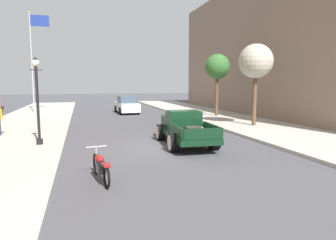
{
  "coord_description": "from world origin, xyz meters",
  "views": [
    {
      "loc": [
        -3.67,
        -12.98,
        2.87
      ],
      "look_at": [
        0.53,
        1.63,
        1.0
      ],
      "focal_mm": 32.21,
      "sensor_mm": 36.0,
      "label": 1
    }
  ],
  "objects_px": {
    "hotrod_truck_dark_green": "(184,128)",
    "car_background_white": "(127,105)",
    "motorcycle_parked": "(101,166)",
    "street_tree_nearest": "(256,62)",
    "street_lamp_near": "(37,94)",
    "flagpole": "(34,51)",
    "street_tree_second": "(217,67)"
  },
  "relations": [
    {
      "from": "street_tree_nearest",
      "to": "street_tree_second",
      "type": "xyz_separation_m",
      "value": [
        0.24,
        6.13,
        -0.02
      ]
    },
    {
      "from": "street_lamp_near",
      "to": "flagpole",
      "type": "bearing_deg",
      "value": 97.7
    },
    {
      "from": "motorcycle_parked",
      "to": "street_lamp_near",
      "type": "relative_size",
      "value": 0.55
    },
    {
      "from": "street_lamp_near",
      "to": "street_tree_second",
      "type": "bearing_deg",
      "value": 34.75
    },
    {
      "from": "motorcycle_parked",
      "to": "car_background_white",
      "type": "distance_m",
      "value": 20.2
    },
    {
      "from": "hotrod_truck_dark_green",
      "to": "street_tree_nearest",
      "type": "relative_size",
      "value": 0.97
    },
    {
      "from": "hotrod_truck_dark_green",
      "to": "flagpole",
      "type": "xyz_separation_m",
      "value": [
        -8.66,
        17.06,
        5.02
      ]
    },
    {
      "from": "hotrod_truck_dark_green",
      "to": "car_background_white",
      "type": "xyz_separation_m",
      "value": [
        -0.47,
        15.35,
        0.01
      ]
    },
    {
      "from": "car_background_white",
      "to": "street_tree_nearest",
      "type": "relative_size",
      "value": 0.84
    },
    {
      "from": "car_background_white",
      "to": "street_tree_nearest",
      "type": "bearing_deg",
      "value": -60.72
    },
    {
      "from": "hotrod_truck_dark_green",
      "to": "street_tree_second",
      "type": "xyz_separation_m",
      "value": [
        6.3,
        9.82,
        3.42
      ]
    },
    {
      "from": "hotrod_truck_dark_green",
      "to": "motorcycle_parked",
      "type": "height_order",
      "value": "hotrod_truck_dark_green"
    },
    {
      "from": "motorcycle_parked",
      "to": "car_background_white",
      "type": "xyz_separation_m",
      "value": [
        3.67,
        19.86,
        0.33
      ]
    },
    {
      "from": "street_lamp_near",
      "to": "street_tree_nearest",
      "type": "height_order",
      "value": "street_tree_nearest"
    },
    {
      "from": "hotrod_truck_dark_green",
      "to": "street_tree_nearest",
      "type": "xyz_separation_m",
      "value": [
        6.06,
        3.69,
        3.44
      ]
    },
    {
      "from": "street_lamp_near",
      "to": "hotrod_truck_dark_green",
      "type": "bearing_deg",
      "value": -8.35
    },
    {
      "from": "street_tree_second",
      "to": "street_lamp_near",
      "type": "bearing_deg",
      "value": -145.25
    },
    {
      "from": "street_lamp_near",
      "to": "street_tree_nearest",
      "type": "relative_size",
      "value": 0.74
    },
    {
      "from": "motorcycle_parked",
      "to": "street_tree_nearest",
      "type": "height_order",
      "value": "street_tree_nearest"
    },
    {
      "from": "car_background_white",
      "to": "street_lamp_near",
      "type": "bearing_deg",
      "value": -112.67
    },
    {
      "from": "hotrod_truck_dark_green",
      "to": "car_background_white",
      "type": "distance_m",
      "value": 15.36
    },
    {
      "from": "hotrod_truck_dark_green",
      "to": "motorcycle_parked",
      "type": "xyz_separation_m",
      "value": [
        -4.14,
        -4.51,
        -0.31
      ]
    },
    {
      "from": "motorcycle_parked",
      "to": "car_background_white",
      "type": "bearing_deg",
      "value": 79.52
    },
    {
      "from": "street_lamp_near",
      "to": "street_tree_nearest",
      "type": "distance_m",
      "value": 12.97
    },
    {
      "from": "hotrod_truck_dark_green",
      "to": "street_tree_nearest",
      "type": "bearing_deg",
      "value": 31.35
    },
    {
      "from": "flagpole",
      "to": "street_tree_second",
      "type": "relative_size",
      "value": 1.79
    },
    {
      "from": "car_background_white",
      "to": "flagpole",
      "type": "distance_m",
      "value": 9.75
    },
    {
      "from": "street_lamp_near",
      "to": "street_tree_nearest",
      "type": "bearing_deg",
      "value": 12.33
    },
    {
      "from": "car_background_white",
      "to": "street_lamp_near",
      "type": "xyz_separation_m",
      "value": [
        -6.01,
        -14.4,
        1.62
      ]
    },
    {
      "from": "hotrod_truck_dark_green",
      "to": "street_tree_second",
      "type": "bearing_deg",
      "value": 57.31
    },
    {
      "from": "motorcycle_parked",
      "to": "street_tree_nearest",
      "type": "distance_m",
      "value": 13.62
    },
    {
      "from": "car_background_white",
      "to": "motorcycle_parked",
      "type": "bearing_deg",
      "value": -100.48
    }
  ]
}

